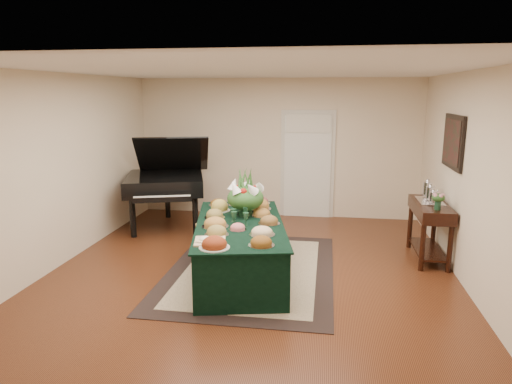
% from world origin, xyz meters
% --- Properties ---
extents(ground, '(6.00, 6.00, 0.00)m').
position_xyz_m(ground, '(0.00, 0.00, 0.00)').
color(ground, black).
rests_on(ground, ground).
extents(area_rug, '(2.25, 3.15, 0.01)m').
position_xyz_m(area_rug, '(-0.02, -0.02, 0.01)').
color(area_rug, black).
rests_on(area_rug, ground).
extents(kitchen_doorway, '(1.05, 0.07, 2.10)m').
position_xyz_m(kitchen_doorway, '(0.60, 2.97, 1.02)').
color(kitchen_doorway, beige).
rests_on(kitchen_doorway, ground).
extents(buffet_table, '(1.60, 2.59, 0.73)m').
position_xyz_m(buffet_table, '(-0.14, -0.19, 0.37)').
color(buffet_table, black).
rests_on(buffet_table, ground).
extents(food_platters, '(1.22, 2.46, 0.13)m').
position_xyz_m(food_platters, '(-0.18, -0.11, 0.78)').
color(food_platters, beige).
rests_on(food_platters, buffet_table).
extents(cutting_board, '(0.41, 0.41, 0.10)m').
position_xyz_m(cutting_board, '(-0.33, -1.01, 0.77)').
color(cutting_board, tan).
rests_on(cutting_board, buffet_table).
extents(green_goblets, '(0.28, 0.36, 0.18)m').
position_xyz_m(green_goblets, '(-0.14, -0.20, 0.82)').
color(green_goblets, '#163722').
rests_on(green_goblets, buffet_table).
extents(floral_centerpiece, '(0.54, 0.54, 0.54)m').
position_xyz_m(floral_centerpiece, '(-0.13, 0.19, 1.05)').
color(floral_centerpiece, '#163722').
rests_on(floral_centerpiece, buffet_table).
extents(grand_piano, '(1.73, 1.91, 1.68)m').
position_xyz_m(grand_piano, '(-1.91, 1.84, 0.84)').
color(grand_piano, black).
rests_on(grand_piano, ground).
extents(wicker_basket, '(0.45, 0.45, 0.28)m').
position_xyz_m(wicker_basket, '(-0.93, 1.18, 0.14)').
color(wicker_basket, '#A47F42').
rests_on(wicker_basket, ground).
extents(mahogany_sideboard, '(0.45, 1.18, 0.85)m').
position_xyz_m(mahogany_sideboard, '(2.50, 0.84, 0.66)').
color(mahogany_sideboard, black).
rests_on(mahogany_sideboard, ground).
extents(tea_service, '(0.34, 0.58, 0.30)m').
position_xyz_m(tea_service, '(2.50, 0.98, 0.97)').
color(tea_service, silver).
rests_on(tea_service, mahogany_sideboard).
extents(pink_bouquet, '(0.19, 0.19, 0.24)m').
position_xyz_m(pink_bouquet, '(2.50, 0.46, 1.01)').
color(pink_bouquet, '#163722').
rests_on(pink_bouquet, mahogany_sideboard).
extents(wall_painting, '(0.05, 0.95, 0.75)m').
position_xyz_m(wall_painting, '(2.72, 0.84, 1.75)').
color(wall_painting, black).
rests_on(wall_painting, ground).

